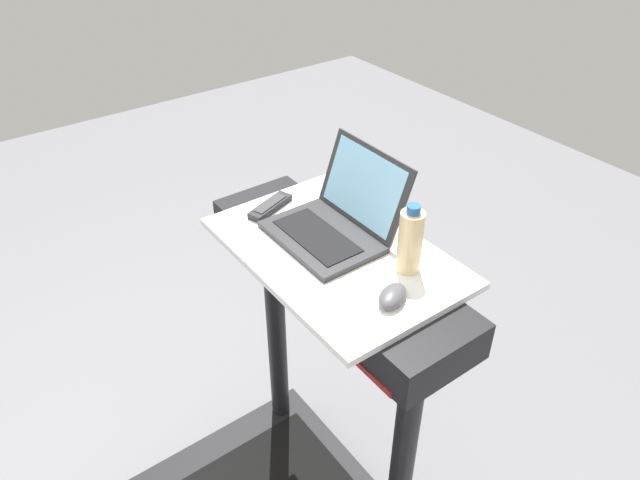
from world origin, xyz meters
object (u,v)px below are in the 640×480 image
at_px(computer_mouse, 392,296).
at_px(water_bottle, 410,241).
at_px(laptop, 335,220).
at_px(tv_remote, 270,206).

distance_m(computer_mouse, water_bottle, 0.16).
bearing_deg(computer_mouse, laptop, 142.98).
xyz_separation_m(laptop, water_bottle, (0.24, 0.05, 0.04)).
height_order(water_bottle, tv_remote, water_bottle).
relative_size(laptop, tv_remote, 1.93).
distance_m(computer_mouse, tv_remote, 0.53).
relative_size(computer_mouse, water_bottle, 0.51).
distance_m(laptop, water_bottle, 0.25).
height_order(laptop, water_bottle, laptop).
bearing_deg(laptop, tv_remote, -160.41).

